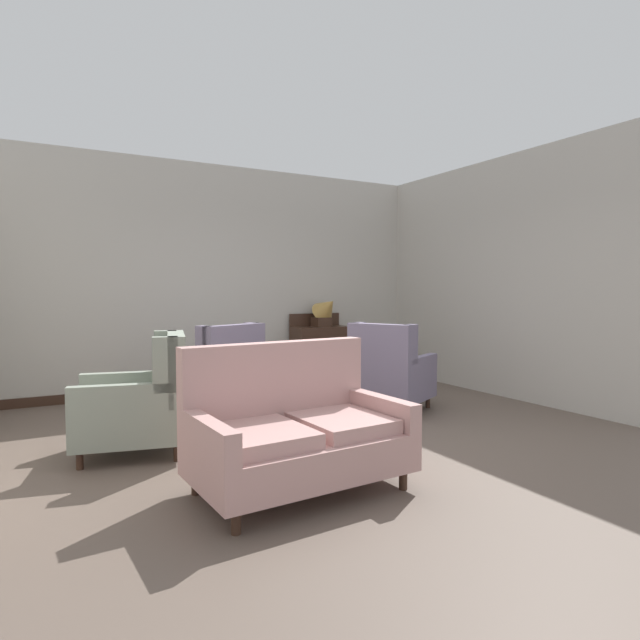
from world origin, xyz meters
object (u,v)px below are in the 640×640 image
(armchair_far_left, at_px, (390,374))
(gramophone, at_px, (326,310))
(coffee_table, at_px, (306,392))
(porcelain_vase, at_px, (302,370))
(armchair_beside_settee, at_px, (141,404))
(sideboard, at_px, (321,351))
(settee, at_px, (295,432))
(armchair_near_sideboard, at_px, (219,376))

(armchair_far_left, xyz_separation_m, gramophone, (0.24, 1.92, 0.68))
(coffee_table, distance_m, porcelain_vase, 0.23)
(armchair_far_left, bearing_deg, porcelain_vase, 80.11)
(porcelain_vase, distance_m, armchair_beside_settee, 1.48)
(sideboard, bearing_deg, coffee_table, -121.82)
(settee, height_order, armchair_near_sideboard, armchair_near_sideboard)
(porcelain_vase, distance_m, settee, 1.38)
(coffee_table, bearing_deg, armchair_near_sideboard, 108.85)
(settee, bearing_deg, armchair_near_sideboard, 80.69)
(armchair_far_left, relative_size, gramophone, 2.04)
(settee, distance_m, armchair_near_sideboard, 2.55)
(coffee_table, distance_m, armchair_far_left, 1.38)
(armchair_near_sideboard, relative_size, sideboard, 1.08)
(armchair_beside_settee, xyz_separation_m, sideboard, (3.02, 2.26, 0.05))
(porcelain_vase, height_order, gramophone, gramophone)
(armchair_beside_settee, bearing_deg, gramophone, 138.01)
(porcelain_vase, height_order, armchair_far_left, armchair_far_left)
(gramophone, bearing_deg, settee, -122.59)
(armchair_near_sideboard, bearing_deg, settee, 61.42)
(coffee_table, xyz_separation_m, armchair_beside_settee, (-1.52, 0.16, 0.02))
(settee, height_order, gramophone, gramophone)
(armchair_beside_settee, height_order, armchair_far_left, armchair_beside_settee)
(armchair_beside_settee, xyz_separation_m, armchair_far_left, (2.83, 0.25, 0.00))
(coffee_table, xyz_separation_m, settee, (-0.71, -1.21, -0.01))
(gramophone, bearing_deg, armchair_beside_settee, -144.75)
(sideboard, bearing_deg, gramophone, -61.27)
(armchair_beside_settee, bearing_deg, sideboard, 139.57)
(gramophone, bearing_deg, porcelain_vase, -124.44)
(settee, xyz_separation_m, armchair_far_left, (2.02, 1.62, 0.03))
(coffee_table, height_order, sideboard, sideboard)
(armchair_beside_settee, height_order, sideboard, sideboard)
(armchair_beside_settee, bearing_deg, coffee_table, 96.68)
(coffee_table, relative_size, armchair_far_left, 0.79)
(settee, xyz_separation_m, armchair_beside_settee, (-0.81, 1.37, 0.03))
(gramophone, bearing_deg, armchair_far_left, -97.11)
(porcelain_vase, distance_m, sideboard, 2.90)
(armchair_beside_settee, relative_size, armchair_far_left, 0.96)
(armchair_beside_settee, xyz_separation_m, gramophone, (3.07, 2.17, 0.68))
(coffee_table, distance_m, armchair_near_sideboard, 1.40)
(coffee_table, relative_size, sideboard, 0.82)
(porcelain_vase, bearing_deg, coffee_table, 16.30)
(coffee_table, height_order, armchair_far_left, armchair_far_left)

